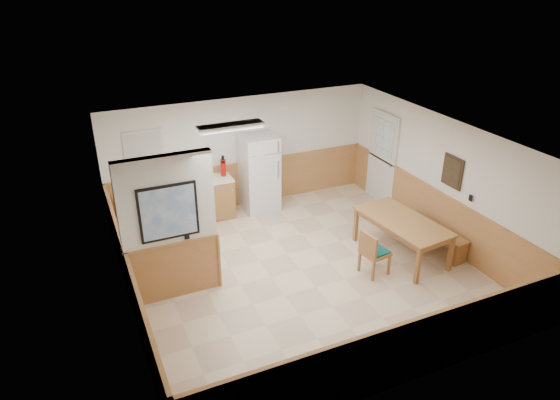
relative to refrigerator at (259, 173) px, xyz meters
name	(u,v)px	position (x,y,z in m)	size (l,w,h in m)	color
ground	(301,270)	(-0.25, -2.63, -0.86)	(6.00, 6.00, 0.00)	beige
ceiling	(304,139)	(-0.25, -2.63, 1.64)	(6.00, 6.00, 0.02)	white
back_wall	(242,153)	(-0.25, 0.37, 0.39)	(6.00, 0.02, 2.50)	white
right_wall	(441,180)	(2.75, -2.63, 0.39)	(0.02, 6.00, 2.50)	white
left_wall	(123,245)	(-3.25, -2.63, 0.39)	(0.02, 6.00, 2.50)	white
wainscot_back	(243,184)	(-0.25, 0.35, -0.36)	(6.00, 0.04, 1.00)	#B87449
wainscot_right	(435,215)	(2.73, -2.63, -0.36)	(0.04, 6.00, 1.00)	#B87449
wainscot_left	(130,286)	(-3.23, -2.63, -0.36)	(0.04, 6.00, 1.00)	#B87449
partition_wall	(170,231)	(-2.50, -2.43, 0.37)	(1.50, 0.20, 2.50)	white
kitchen_counter	(195,200)	(-1.46, 0.05, -0.40)	(2.20, 0.61, 1.00)	#A6723B
exterior_door	(382,158)	(2.71, -0.73, 0.19)	(0.07, 1.02, 2.15)	silver
kitchen_window	(145,154)	(-2.35, 0.35, 0.69)	(0.80, 0.04, 1.00)	silver
wall_painting	(452,172)	(2.72, -2.93, 0.69)	(0.04, 0.50, 0.60)	#342515
fluorescent_fixture	(230,126)	(-1.05, -1.33, 1.59)	(1.20, 0.30, 0.09)	silver
refrigerator	(259,173)	(0.00, 0.00, 0.00)	(0.77, 0.73, 1.72)	silver
dining_table	(403,224)	(1.70, -2.93, -0.20)	(1.11, 1.92, 0.75)	#A97A3E
dining_bench	(432,232)	(2.42, -2.97, -0.52)	(0.54, 1.53, 0.45)	#A97A3E
dining_chair	(372,250)	(0.82, -3.26, -0.36)	(0.65, 0.49, 0.85)	#A97A3E
fire_extinguisher	(223,167)	(-0.79, 0.09, 0.24)	(0.13, 0.13, 0.46)	#AE0E09
soap_bottle	(147,184)	(-2.42, 0.06, 0.15)	(0.07, 0.07, 0.22)	#1A923F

